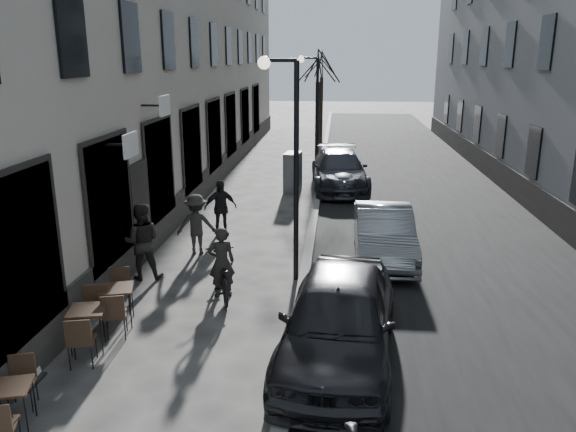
# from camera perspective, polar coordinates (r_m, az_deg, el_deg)

# --- Properties ---
(road) EXTENTS (7.30, 60.00, 0.00)m
(road) POSITION_cam_1_polar(r_m,az_deg,el_deg) (23.09, 12.28, 2.87)
(road) COLOR black
(road) RESTS_ON ground
(kerb) EXTENTS (0.25, 60.00, 0.12)m
(kerb) POSITION_cam_1_polar(r_m,az_deg,el_deg) (22.90, 3.18, 3.25)
(kerb) COLOR gray
(kerb) RESTS_ON ground
(streetlamp_near) EXTENTS (0.90, 0.28, 5.09)m
(streetlamp_near) POSITION_cam_1_polar(r_m,az_deg,el_deg) (12.52, 0.06, 7.09)
(streetlamp_near) COLOR black
(streetlamp_near) RESTS_ON ground
(streetlamp_far) EXTENTS (0.90, 0.28, 5.09)m
(streetlamp_far) POSITION_cam_1_polar(r_m,az_deg,el_deg) (24.43, 2.57, 11.42)
(streetlamp_far) COLOR black
(streetlamp_far) RESTS_ON ground
(tree_near) EXTENTS (2.40, 2.40, 5.70)m
(tree_near) POSITION_cam_1_polar(r_m,az_deg,el_deg) (27.35, 3.06, 15.05)
(tree_near) COLOR black
(tree_near) RESTS_ON ground
(tree_far) EXTENTS (2.40, 2.40, 5.70)m
(tree_far) POSITION_cam_1_polar(r_m,az_deg,el_deg) (33.34, 3.46, 15.21)
(tree_far) COLOR black
(tree_far) RESTS_ON ground
(bistro_set_a) EXTENTS (0.73, 1.41, 0.80)m
(bistro_set_a) POSITION_cam_1_polar(r_m,az_deg,el_deg) (9.15, -26.25, -16.64)
(bistro_set_a) COLOR black
(bistro_set_a) RESTS_ON ground
(bistro_set_b) EXTENTS (0.76, 1.60, 0.92)m
(bistro_set_b) POSITION_cam_1_polar(r_m,az_deg,el_deg) (10.81, -19.63, -10.33)
(bistro_set_b) COLOR black
(bistro_set_b) RESTS_ON ground
(bistro_set_c) EXTENTS (0.84, 1.58, 0.90)m
(bistro_set_c) POSITION_cam_1_polar(r_m,az_deg,el_deg) (11.58, -16.95, -8.33)
(bistro_set_c) COLOR black
(bistro_set_c) RESTS_ON ground
(sign_board) EXTENTS (0.34, 0.58, 1.00)m
(sign_board) POSITION_cam_1_polar(r_m,az_deg,el_deg) (10.17, -25.26, -13.14)
(sign_board) COLOR black
(sign_board) RESTS_ON ground
(utility_cabinet) EXTENTS (0.68, 1.07, 1.51)m
(utility_cabinet) POSITION_cam_1_polar(r_m,az_deg,el_deg) (21.82, 0.48, 4.51)
(utility_cabinet) COLOR slate
(utility_cabinet) RESTS_ON ground
(bicycle) EXTENTS (1.14, 1.94, 0.96)m
(bicycle) POSITION_cam_1_polar(r_m,az_deg,el_deg) (12.39, -6.71, -5.99)
(bicycle) COLOR black
(bicycle) RESTS_ON ground
(cyclist_rider) EXTENTS (0.66, 0.53, 1.57)m
(cyclist_rider) POSITION_cam_1_polar(r_m,az_deg,el_deg) (12.28, -6.76, -4.67)
(cyclist_rider) COLOR black
(cyclist_rider) RESTS_ON ground
(pedestrian_near) EXTENTS (1.02, 0.87, 1.83)m
(pedestrian_near) POSITION_cam_1_polar(r_m,az_deg,el_deg) (13.55, -14.64, -2.51)
(pedestrian_near) COLOR black
(pedestrian_near) RESTS_ON ground
(pedestrian_mid) EXTENTS (1.12, 0.74, 1.63)m
(pedestrian_mid) POSITION_cam_1_polar(r_m,az_deg,el_deg) (14.96, -9.27, -0.87)
(pedestrian_mid) COLOR #2B2925
(pedestrian_mid) RESTS_ON ground
(pedestrian_far) EXTENTS (1.05, 0.78, 1.65)m
(pedestrian_far) POSITION_cam_1_polar(r_m,az_deg,el_deg) (16.47, -6.88, 0.84)
(pedestrian_far) COLOR black
(pedestrian_far) RESTS_ON ground
(car_near) EXTENTS (2.32, 4.81, 1.58)m
(car_near) POSITION_cam_1_polar(r_m,az_deg,el_deg) (9.72, 5.17, -10.35)
(car_near) COLOR black
(car_near) RESTS_ON ground
(car_mid) EXTENTS (1.45, 4.10, 1.35)m
(car_mid) POSITION_cam_1_polar(r_m,az_deg,el_deg) (14.67, 9.70, -1.79)
(car_mid) COLOR gray
(car_mid) RESTS_ON ground
(car_far) EXTENTS (2.48, 5.25, 1.48)m
(car_far) POSITION_cam_1_polar(r_m,az_deg,el_deg) (22.31, 5.23, 4.66)
(car_far) COLOR #34363D
(car_far) RESTS_ON ground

